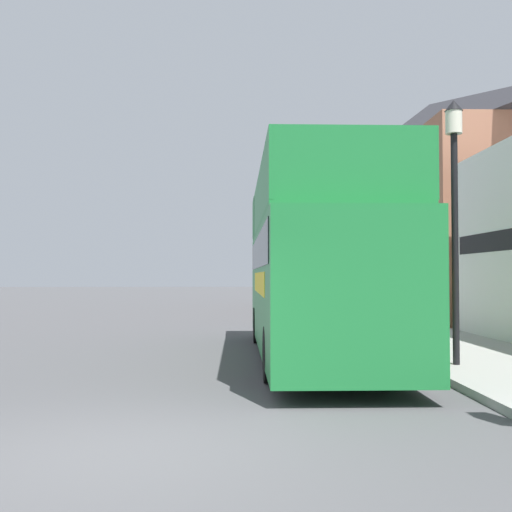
{
  "coord_description": "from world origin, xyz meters",
  "views": [
    {
      "loc": [
        1.28,
        -6.44,
        1.87
      ],
      "look_at": [
        1.73,
        8.55,
        2.36
      ],
      "focal_mm": 42.0,
      "sensor_mm": 36.0,
      "label": 1
    }
  ],
  "objects_px": {
    "tour_bus": "(313,276)",
    "lamp_post_second": "(356,236)",
    "lamp_post_nearest": "(454,183)",
    "parked_car_ahead_of_bus": "(304,307)"
  },
  "relations": [
    {
      "from": "lamp_post_second",
      "to": "lamp_post_nearest",
      "type": "bearing_deg",
      "value": -89.81
    },
    {
      "from": "tour_bus",
      "to": "parked_car_ahead_of_bus",
      "type": "relative_size",
      "value": 2.33
    },
    {
      "from": "parked_car_ahead_of_bus",
      "to": "lamp_post_nearest",
      "type": "xyz_separation_m",
      "value": [
        1.82,
        -10.5,
        2.98
      ]
    },
    {
      "from": "parked_car_ahead_of_bus",
      "to": "lamp_post_second",
      "type": "bearing_deg",
      "value": -25.89
    },
    {
      "from": "parked_car_ahead_of_bus",
      "to": "lamp_post_second",
      "type": "relative_size",
      "value": 0.97
    },
    {
      "from": "tour_bus",
      "to": "lamp_post_second",
      "type": "bearing_deg",
      "value": 71.75
    },
    {
      "from": "lamp_post_nearest",
      "to": "lamp_post_second",
      "type": "distance_m",
      "value": 9.7
    },
    {
      "from": "lamp_post_nearest",
      "to": "lamp_post_second",
      "type": "height_order",
      "value": "lamp_post_nearest"
    },
    {
      "from": "tour_bus",
      "to": "parked_car_ahead_of_bus",
      "type": "xyz_separation_m",
      "value": [
        0.71,
        8.48,
        -1.16
      ]
    },
    {
      "from": "parked_car_ahead_of_bus",
      "to": "lamp_post_nearest",
      "type": "distance_m",
      "value": 11.07
    }
  ]
}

